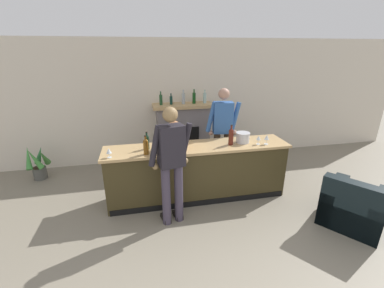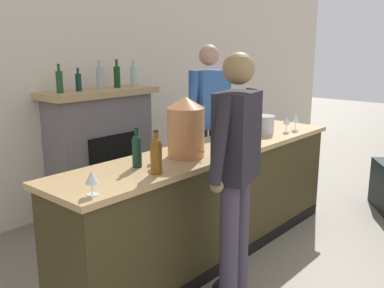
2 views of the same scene
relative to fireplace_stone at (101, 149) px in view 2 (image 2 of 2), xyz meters
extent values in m
cube|color=beige|center=(-0.26, 0.26, 0.67)|extent=(12.00, 0.07, 2.75)
cube|color=#3C321A|center=(-0.03, -1.63, -0.23)|extent=(3.06, 0.58, 0.94)
cube|color=tan|center=(-0.03, -1.63, 0.26)|extent=(3.13, 0.65, 0.04)
cube|color=black|center=(-0.03, -1.92, -0.65)|extent=(3.00, 0.01, 0.10)
cube|color=slate|center=(0.00, 0.01, -0.05)|extent=(1.17, 0.44, 1.31)
cube|color=black|center=(0.00, -0.23, -0.22)|extent=(0.64, 0.02, 0.84)
cube|color=tan|center=(0.00, -0.01, 0.64)|extent=(1.33, 0.52, 0.07)
cylinder|color=#1E4625|center=(-0.48, -0.01, 0.78)|extent=(0.07, 0.07, 0.22)
cylinder|color=#1E4625|center=(-0.48, -0.01, 0.93)|extent=(0.03, 0.03, 0.07)
cylinder|color=#0F312A|center=(-0.26, -0.01, 0.77)|extent=(0.06, 0.06, 0.18)
cylinder|color=#0F312A|center=(-0.26, -0.01, 0.89)|extent=(0.02, 0.02, 0.06)
cylinder|color=#9DA8AF|center=(0.02, -0.01, 0.79)|extent=(0.07, 0.07, 0.23)
cylinder|color=#9DA8AF|center=(0.02, -0.01, 0.94)|extent=(0.03, 0.03, 0.08)
cylinder|color=#0F3E13|center=(0.26, -0.01, 0.79)|extent=(0.07, 0.07, 0.24)
cylinder|color=#0F3E13|center=(0.26, -0.01, 0.95)|extent=(0.03, 0.03, 0.08)
cylinder|color=#9CBFBA|center=(0.50, -0.01, 0.79)|extent=(0.07, 0.07, 0.22)
cylinder|color=#9CBFBA|center=(0.50, -0.01, 0.93)|extent=(0.03, 0.03, 0.07)
cylinder|color=#3D3545|center=(-0.46, -2.22, -0.23)|extent=(0.13, 0.13, 0.95)
cylinder|color=#3D3545|center=(-0.65, -2.26, -0.23)|extent=(0.13, 0.13, 0.95)
cube|color=#232027|center=(-0.56, -2.24, 0.55)|extent=(0.40, 0.30, 0.60)
cylinder|color=#232027|center=(-0.34, -2.17, 0.57)|extent=(0.20, 0.08, 0.57)
sphere|color=olive|center=(-0.34, -2.15, 0.27)|extent=(0.09, 0.09, 0.09)
cylinder|color=#232027|center=(-0.79, -2.27, 0.57)|extent=(0.20, 0.08, 0.57)
sphere|color=olive|center=(-0.79, -2.25, 0.27)|extent=(0.09, 0.09, 0.09)
sphere|color=olive|center=(-0.56, -2.24, 1.00)|extent=(0.21, 0.21, 0.21)
cylinder|color=#48392B|center=(0.48, -1.07, -0.20)|extent=(0.13, 0.13, 1.01)
cube|color=black|center=(0.47, -1.14, -0.67)|extent=(0.13, 0.25, 0.07)
cylinder|color=#48392B|center=(0.68, -1.09, -0.20)|extent=(0.13, 0.13, 1.01)
cube|color=black|center=(0.67, -1.16, -0.67)|extent=(0.13, 0.25, 0.07)
cube|color=#305CA2|center=(0.58, -1.08, 0.60)|extent=(0.39, 0.27, 0.59)
cylinder|color=#305CA2|center=(0.35, -1.07, 0.62)|extent=(0.20, 0.08, 0.57)
sphere|color=tan|center=(0.35, -1.09, 0.32)|extent=(0.09, 0.09, 0.09)
cylinder|color=#305CA2|center=(0.81, -1.13, 0.62)|extent=(0.20, 0.08, 0.57)
sphere|color=tan|center=(0.80, -1.15, 0.32)|extent=(0.09, 0.09, 0.09)
sphere|color=tan|center=(0.58, -1.08, 1.05)|extent=(0.21, 0.21, 0.21)
cylinder|color=#C87D4A|center=(-0.42, -1.66, 0.48)|extent=(0.29, 0.29, 0.39)
cone|color=#C87D4A|center=(-0.42, -1.66, 0.71)|extent=(0.29, 0.29, 0.09)
cylinder|color=#B29333|center=(-0.42, -1.82, 0.35)|extent=(0.02, 0.04, 0.02)
cylinder|color=silver|center=(0.77, -1.62, 0.37)|extent=(0.23, 0.23, 0.17)
cylinder|color=silver|center=(0.77, -1.62, 0.46)|extent=(0.24, 0.24, 0.01)
cylinder|color=brown|center=(-0.89, -1.81, 0.39)|extent=(0.08, 0.08, 0.21)
sphere|color=brown|center=(-0.89, -1.81, 0.49)|extent=(0.08, 0.08, 0.08)
cylinder|color=brown|center=(-0.89, -1.81, 0.53)|extent=(0.03, 0.03, 0.08)
cylinder|color=black|center=(-0.89, -1.81, 0.58)|extent=(0.04, 0.04, 0.01)
cylinder|color=#133423|center=(-0.87, -1.59, 0.38)|extent=(0.07, 0.07, 0.20)
sphere|color=#133423|center=(-0.87, -1.59, 0.48)|extent=(0.07, 0.07, 0.07)
cylinder|color=#133423|center=(-0.87, -1.59, 0.52)|extent=(0.03, 0.03, 0.08)
cylinder|color=black|center=(-0.87, -1.59, 0.57)|extent=(0.03, 0.03, 0.01)
cylinder|color=#521D14|center=(0.53, -1.68, 0.40)|extent=(0.08, 0.08, 0.24)
sphere|color=#521D14|center=(0.53, -1.68, 0.52)|extent=(0.08, 0.08, 0.08)
cylinder|color=#521D14|center=(0.53, -1.68, 0.57)|extent=(0.03, 0.03, 0.09)
cylinder|color=black|center=(0.53, -1.68, 0.62)|extent=(0.04, 0.04, 0.01)
cylinder|color=silver|center=(1.13, -1.79, 0.29)|extent=(0.07, 0.07, 0.01)
cylinder|color=silver|center=(1.13, -1.79, 0.33)|extent=(0.01, 0.01, 0.08)
cone|color=silver|center=(1.13, -1.79, 0.41)|extent=(0.07, 0.07, 0.09)
cylinder|color=silver|center=(-0.67, -1.58, 0.29)|extent=(0.07, 0.07, 0.01)
cylinder|color=silver|center=(-0.67, -1.58, 0.33)|extent=(0.01, 0.01, 0.09)
cone|color=silver|center=(-0.67, -1.58, 0.42)|extent=(0.07, 0.07, 0.08)
cylinder|color=silver|center=(1.00, -1.76, 0.29)|extent=(0.06, 0.06, 0.01)
cylinder|color=silver|center=(1.00, -1.76, 0.33)|extent=(0.01, 0.01, 0.08)
cone|color=silver|center=(1.00, -1.76, 0.40)|extent=(0.07, 0.07, 0.07)
cylinder|color=silver|center=(-1.44, -1.84, 0.29)|extent=(0.07, 0.07, 0.01)
cylinder|color=silver|center=(-1.44, -1.84, 0.32)|extent=(0.01, 0.01, 0.07)
cone|color=silver|center=(-1.44, -1.84, 0.39)|extent=(0.08, 0.08, 0.08)
camera|label=1|loc=(-0.96, -5.56, 1.81)|focal=24.00mm
camera|label=2|loc=(-2.85, -3.84, 1.14)|focal=40.00mm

